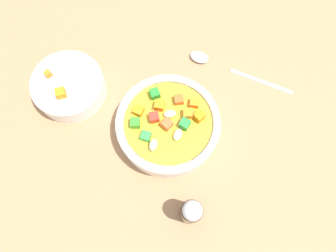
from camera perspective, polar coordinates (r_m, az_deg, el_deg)
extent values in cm
cube|color=#9E754F|center=(52.20, 0.00, -1.17)|extent=(140.00, 140.00, 2.00)
cylinder|color=white|center=(49.43, 0.00, -0.14)|extent=(16.12, 16.12, 3.84)
torus|color=white|center=(47.27, 0.00, 0.75)|extent=(16.38, 16.38, 1.23)
cylinder|color=gold|center=(47.43, 0.00, 0.68)|extent=(13.65, 13.65, 0.40)
cube|color=#358B27|center=(46.72, -6.11, 0.56)|extent=(1.72, 1.72, 1.38)
cube|color=orange|center=(47.49, -1.59, 3.84)|extent=(1.48, 1.48, 1.41)
cube|color=orange|center=(47.14, 3.68, 2.34)|extent=(1.74, 1.74, 1.28)
cube|color=#278E37|center=(46.34, 3.11, 0.17)|extent=(1.78, 1.78, 1.51)
cube|color=orange|center=(47.04, 5.83, 1.84)|extent=(1.98, 1.98, 1.46)
cube|color=orange|center=(47.98, 4.93, 4.32)|extent=(1.56, 1.56, 1.12)
ellipsoid|color=#C9BA8F|center=(45.52, -2.74, -3.53)|extent=(1.99, 1.29, 1.30)
cube|color=green|center=(46.12, -4.16, -1.88)|extent=(1.54, 1.54, 1.01)
cube|color=green|center=(48.36, -2.47, 6.04)|extent=(1.97, 1.97, 1.36)
cube|color=red|center=(46.69, -2.68, 1.34)|extent=(1.90, 1.90, 1.45)
cube|color=#E25B2C|center=(46.36, -0.16, 0.33)|extent=(1.92, 1.92, 1.43)
ellipsoid|color=beige|center=(46.15, 1.83, -1.63)|extent=(2.14, 1.53, 0.88)
cube|color=orange|center=(47.46, -5.50, 2.87)|extent=(1.66, 1.66, 1.23)
ellipsoid|color=beige|center=(47.24, 0.52, 2.23)|extent=(1.95, 2.33, 0.85)
cube|color=#DF5A23|center=(48.07, 2.01, 4.93)|extent=(1.84, 1.84, 1.09)
cylinder|color=silver|center=(56.91, 17.00, 8.09)|extent=(2.61, 11.37, 0.70)
ellipsoid|color=silver|center=(56.86, 5.86, 12.64)|extent=(2.82, 3.73, 1.07)
cylinder|color=white|center=(55.09, -17.84, 6.88)|extent=(12.00, 12.00, 3.20)
torus|color=white|center=(53.53, -18.41, 7.72)|extent=(12.12, 12.12, 0.96)
cube|color=orange|center=(54.97, -21.43, 9.05)|extent=(1.43, 1.43, 1.03)
cube|color=orange|center=(52.36, -19.32, 5.81)|extent=(2.00, 2.00, 1.47)
cylinder|color=#4C3828|center=(45.61, 4.19, -15.74)|extent=(3.05, 3.05, 6.59)
sphere|color=silver|center=(41.65, 4.59, -15.44)|extent=(2.75, 2.75, 2.75)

